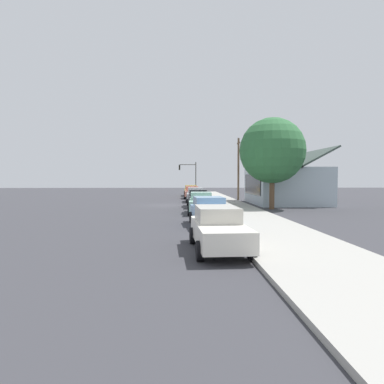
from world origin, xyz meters
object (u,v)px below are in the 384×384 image
Objects in this scene: car_coral at (192,192)px; shade_tree at (272,151)px; car_skyblue at (210,211)px; traffic_light_main at (189,173)px; car_ivory at (218,228)px; car_silver at (195,195)px; utility_pole_wooden at (238,168)px; car_seafoam at (201,203)px; fire_hydrant_red at (208,198)px; car_mustard at (191,190)px; car_charcoal at (198,198)px.

shade_tree reaches higher than car_coral.
traffic_light_main is (-35.42, -0.29, 2.68)m from car_skyblue.
car_skyblue is 6.69m from car_ivory.
car_skyblue is at bearing -32.20° from shade_tree.
car_silver is 0.61× the size of shade_tree.
traffic_light_main is at bearing -156.81° from utility_pole_wooden.
car_ivory is 42.19m from traffic_light_main.
car_skyblue is at bearing 2.25° from car_coral.
traffic_light_main is at bearing -177.21° from car_seafoam.
shade_tree is at bearing 29.57° from fire_hydrant_red.
traffic_light_main is (-3.70, -0.16, 2.67)m from car_mustard.
car_coral is 7.39m from fire_hydrant_red.
car_coral is at bearing -168.10° from fire_hydrant_red.
car_charcoal is (19.44, 0.08, -0.00)m from car_mustard.
car_seafoam is at bearing 1.84° from car_silver.
car_silver is 0.92× the size of traffic_light_main.
car_coral and car_silver have the same top height.
car_skyblue is (6.48, 0.09, 0.00)m from car_seafoam.
car_charcoal is at bearing -112.02° from shade_tree.
car_skyblue is at bearing 3.22° from car_seafoam.
car_skyblue and car_ivory have the same top height.
car_ivory is at bearing 0.12° from car_mustard.
car_mustard is 0.63× the size of shade_tree.
car_ivory is 0.92× the size of traffic_light_main.
traffic_light_main is (-42.11, -0.06, 2.68)m from car_ivory.
car_seafoam is 0.86× the size of traffic_light_main.
fire_hydrant_red is (-5.93, 1.42, -0.32)m from car_charcoal.
car_silver is 11.87m from shade_tree.
car_seafoam is 8.21m from shade_tree.
shade_tree reaches higher than traffic_light_main.
car_mustard is at bearing 180.00° from car_charcoal.
car_silver is 1.07× the size of car_seafoam.
fire_hydrant_red is (-24.90, 1.60, -0.32)m from car_ivory.
car_coral is at bearing 177.32° from car_ivory.
car_seafoam and car_ivory have the same top height.
car_silver and car_skyblue have the same top height.
car_silver is at bearing -59.37° from utility_pole_wooden.
utility_pole_wooden is at bearing 166.49° from car_ivory.
car_charcoal is 18.97m from car_ivory.
car_seafoam is at bearing 0.35° from car_mustard.
car_silver is at bearing -121.35° from fire_hydrant_red.
car_charcoal is at bearing 0.50° from car_mustard.
car_coral is 0.99× the size of car_charcoal.
car_mustard is at bearing -149.96° from utility_pole_wooden.
utility_pole_wooden is at bearing 151.13° from car_charcoal.
traffic_light_main reaches higher than car_silver.
car_ivory is 6.77× the size of fire_hydrant_red.
car_coral is 6.70× the size of fire_hydrant_red.
car_silver is 19.04m from car_skyblue.
car_mustard is 1.02× the size of car_silver.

